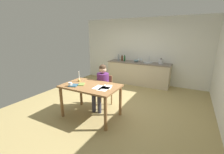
# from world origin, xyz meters

# --- Properties ---
(ground_plane) EXTENTS (5.20, 5.20, 0.04)m
(ground_plane) POSITION_xyz_m (0.00, 0.00, -0.02)
(ground_plane) COLOR tan
(wall_back) EXTENTS (5.20, 0.12, 2.60)m
(wall_back) POSITION_xyz_m (0.00, 2.60, 1.30)
(wall_back) COLOR silver
(wall_back) RESTS_ON ground
(kitchen_counter) EXTENTS (2.47, 0.64, 0.90)m
(kitchen_counter) POSITION_xyz_m (0.00, 2.24, 0.45)
(kitchen_counter) COLOR beige
(kitchen_counter) RESTS_ON ground
(dining_table) EXTENTS (1.34, 0.84, 0.79)m
(dining_table) POSITION_xyz_m (-0.19, -0.75, 0.68)
(dining_table) COLOR olive
(dining_table) RESTS_ON ground
(chair_at_table) EXTENTS (0.43, 0.43, 0.85)m
(chair_at_table) POSITION_xyz_m (-0.21, -0.09, 0.48)
(chair_at_table) COLOR olive
(chair_at_table) RESTS_ON ground
(person_seated) EXTENTS (0.35, 0.61, 1.19)m
(person_seated) POSITION_xyz_m (-0.20, -0.23, 0.68)
(person_seated) COLOR #592666
(person_seated) RESTS_ON ground
(coffee_mug) EXTENTS (0.12, 0.09, 0.09)m
(coffee_mug) POSITION_xyz_m (-0.56, -1.02, 0.84)
(coffee_mug) COLOR white
(coffee_mug) RESTS_ON dining_table
(candlestick) EXTENTS (0.06, 0.06, 0.27)m
(candlestick) POSITION_xyz_m (-0.62, -0.63, 0.87)
(candlestick) COLOR gold
(candlestick) RESTS_ON dining_table
(book_magazine) EXTENTS (0.25, 0.26, 0.02)m
(book_magazine) POSITION_xyz_m (-0.52, -0.97, 0.80)
(book_magazine) COLOR #2F5469
(book_magazine) RESTS_ON dining_table
(book_cookery) EXTENTS (0.22, 0.25, 0.02)m
(book_cookery) POSITION_xyz_m (-0.41, -0.81, 0.80)
(book_cookery) COLOR olive
(book_cookery) RESTS_ON dining_table
(paper_letter) EXTENTS (0.29, 0.35, 0.00)m
(paper_letter) POSITION_xyz_m (0.21, -0.68, 0.79)
(paper_letter) COLOR white
(paper_letter) RESTS_ON dining_table
(paper_bill) EXTENTS (0.22, 0.30, 0.00)m
(paper_bill) POSITION_xyz_m (0.06, -0.78, 0.79)
(paper_bill) COLOR white
(paper_bill) RESTS_ON dining_table
(paper_envelope) EXTENTS (0.23, 0.31, 0.00)m
(paper_envelope) POSITION_xyz_m (0.21, -0.81, 0.79)
(paper_envelope) COLOR white
(paper_envelope) RESTS_ON dining_table
(sink_unit) EXTENTS (0.36, 0.36, 0.24)m
(sink_unit) POSITION_xyz_m (0.37, 2.24, 0.92)
(sink_unit) COLOR #B2B7BC
(sink_unit) RESTS_ON kitchen_counter
(bottle_oil) EXTENTS (0.06, 0.06, 0.28)m
(bottle_oil) POSITION_xyz_m (-0.85, 2.16, 1.02)
(bottle_oil) COLOR #8C999E
(bottle_oil) RESTS_ON kitchen_counter
(bottle_vinegar) EXTENTS (0.08, 0.08, 0.24)m
(bottle_vinegar) POSITION_xyz_m (-0.75, 2.28, 1.00)
(bottle_vinegar) COLOR #593319
(bottle_vinegar) RESTS_ON kitchen_counter
(bottle_wine_red) EXTENTS (0.06, 0.06, 0.26)m
(bottle_wine_red) POSITION_xyz_m (-0.60, 2.21, 1.01)
(bottle_wine_red) COLOR #194C23
(bottle_wine_red) RESTS_ON kitchen_counter
(mixing_bowl) EXTENTS (0.19, 0.19, 0.09)m
(mixing_bowl) POSITION_xyz_m (-0.12, 2.28, 0.94)
(mixing_bowl) COLOR #668C99
(mixing_bowl) RESTS_ON kitchen_counter
(stovetop_kettle) EXTENTS (0.18, 0.18, 0.22)m
(stovetop_kettle) POSITION_xyz_m (0.85, 2.24, 1.00)
(stovetop_kettle) COLOR #B7BABF
(stovetop_kettle) RESTS_ON kitchen_counter
(wine_glass_near_sink) EXTENTS (0.07, 0.07, 0.15)m
(wine_glass_near_sink) POSITION_xyz_m (0.05, 2.39, 1.01)
(wine_glass_near_sink) COLOR silver
(wine_glass_near_sink) RESTS_ON kitchen_counter
(wine_glass_by_kettle) EXTENTS (0.07, 0.07, 0.15)m
(wine_glass_by_kettle) POSITION_xyz_m (-0.05, 2.39, 1.01)
(wine_glass_by_kettle) COLOR silver
(wine_glass_by_kettle) RESTS_ON kitchen_counter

